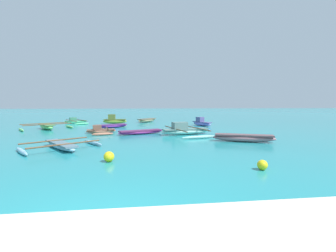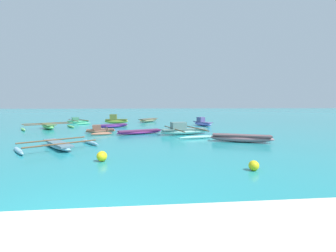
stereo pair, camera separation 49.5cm
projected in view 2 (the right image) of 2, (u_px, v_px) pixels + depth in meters
ground_plane at (57, 245)px, 3.49m from camera, size 240.00×240.00×0.00m
moored_boat_0 at (116, 120)px, 26.01m from camera, size 2.74×0.76×1.05m
moored_boat_1 at (140, 132)px, 16.65m from camera, size 3.50×1.97×0.29m
moored_boat_2 at (100, 130)px, 17.33m from camera, size 2.29×3.29×0.62m
moored_boat_3 at (148, 120)px, 27.92m from camera, size 2.61×2.99×0.43m
moored_boat_4 at (78, 121)px, 26.41m from camera, size 3.71×4.71×0.69m
moored_boat_5 at (48, 126)px, 20.09m from camera, size 4.51×4.01×0.51m
moored_boat_6 at (241, 138)px, 13.05m from camera, size 3.56×1.96×0.43m
moored_boat_7 at (202, 123)px, 23.01m from camera, size 1.67×2.63×0.88m
moored_boat_8 at (58, 145)px, 11.27m from camera, size 4.05×3.75×0.36m
moored_boat_9 at (183, 130)px, 16.31m from camera, size 3.81×4.87×0.91m
moored_boat_10 at (112, 126)px, 21.40m from camera, size 3.03×2.11×0.31m
mooring_buoy_0 at (254, 166)px, 7.42m from camera, size 0.34×0.34×0.34m
mooring_buoy_1 at (102, 156)px, 8.62m from camera, size 0.40×0.40×0.40m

